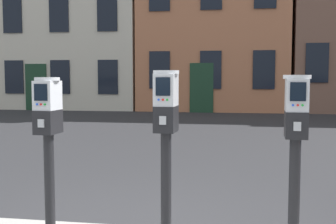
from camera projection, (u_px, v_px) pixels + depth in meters
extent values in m
cylinder|color=black|center=(50.00, 184.00, 3.81)|extent=(0.09, 0.09, 0.90)
cube|color=black|center=(48.00, 122.00, 3.76)|extent=(0.18, 0.25, 0.21)
cube|color=#A5A8AD|center=(41.00, 123.00, 3.64)|extent=(0.06, 0.01, 0.07)
cube|color=#B7BABF|center=(47.00, 95.00, 3.74)|extent=(0.18, 0.24, 0.25)
cube|color=black|center=(41.00, 92.00, 3.62)|extent=(0.12, 0.01, 0.14)
cylinder|color=blue|center=(37.00, 104.00, 3.64)|extent=(0.02, 0.01, 0.02)
cylinder|color=red|center=(41.00, 104.00, 3.63)|extent=(0.02, 0.01, 0.02)
cylinder|color=green|center=(45.00, 104.00, 3.62)|extent=(0.02, 0.01, 0.02)
cylinder|color=#B7BABF|center=(47.00, 79.00, 3.73)|extent=(0.22, 0.22, 0.03)
cylinder|color=black|center=(166.00, 187.00, 3.63)|extent=(0.09, 0.09, 0.93)
cube|color=black|center=(166.00, 119.00, 3.59)|extent=(0.18, 0.25, 0.22)
cube|color=#A5A8AD|center=(163.00, 120.00, 3.46)|extent=(0.06, 0.01, 0.07)
cube|color=#B7BABF|center=(166.00, 90.00, 3.57)|extent=(0.18, 0.24, 0.26)
cube|color=black|center=(163.00, 87.00, 3.45)|extent=(0.12, 0.01, 0.15)
cylinder|color=blue|center=(159.00, 100.00, 3.46)|extent=(0.02, 0.01, 0.02)
cylinder|color=red|center=(163.00, 100.00, 3.45)|extent=(0.02, 0.01, 0.02)
cylinder|color=green|center=(167.00, 100.00, 3.45)|extent=(0.02, 0.01, 0.02)
cylinder|color=#B7BABF|center=(166.00, 72.00, 3.55)|extent=(0.22, 0.22, 0.03)
cylinder|color=black|center=(294.00, 194.00, 3.46)|extent=(0.09, 0.09, 0.91)
cube|color=black|center=(296.00, 125.00, 3.41)|extent=(0.18, 0.25, 0.21)
cube|color=#A5A8AD|center=(297.00, 126.00, 3.29)|extent=(0.06, 0.01, 0.07)
cube|color=#B7BABF|center=(297.00, 95.00, 3.40)|extent=(0.18, 0.24, 0.26)
cube|color=black|center=(298.00, 92.00, 3.28)|extent=(0.12, 0.01, 0.14)
cylinder|color=blue|center=(293.00, 105.00, 3.29)|extent=(0.02, 0.01, 0.02)
cylinder|color=red|center=(298.00, 105.00, 3.28)|extent=(0.02, 0.01, 0.02)
cylinder|color=green|center=(303.00, 105.00, 3.28)|extent=(0.02, 0.01, 0.02)
cylinder|color=#B7BABF|center=(297.00, 77.00, 3.38)|extent=(0.22, 0.22, 0.03)
cube|color=black|center=(14.00, 77.00, 19.64)|extent=(0.90, 0.06, 1.51)
cube|color=black|center=(60.00, 77.00, 19.27)|extent=(0.90, 0.06, 1.51)
cube|color=black|center=(108.00, 77.00, 18.90)|extent=(0.90, 0.06, 1.51)
cube|color=black|center=(12.00, 16.00, 19.41)|extent=(0.90, 0.06, 1.51)
cube|color=black|center=(59.00, 15.00, 19.04)|extent=(0.90, 0.06, 1.51)
cube|color=black|center=(107.00, 14.00, 18.68)|extent=(0.90, 0.06, 1.51)
cube|color=#193823|center=(36.00, 87.00, 19.50)|extent=(1.00, 0.07, 2.10)
cube|color=black|center=(160.00, 70.00, 18.50)|extent=(0.90, 0.06, 1.60)
cube|color=black|center=(211.00, 70.00, 18.13)|extent=(0.90, 0.06, 1.60)
cube|color=black|center=(264.00, 70.00, 17.77)|extent=(0.90, 0.06, 1.60)
cube|color=#193823|center=(202.00, 88.00, 18.26)|extent=(1.00, 0.07, 2.10)
cube|color=black|center=(317.00, 63.00, 17.40)|extent=(0.90, 0.06, 1.60)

